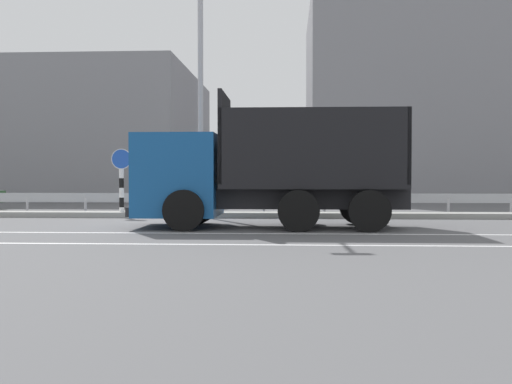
% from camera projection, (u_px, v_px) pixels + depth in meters
% --- Properties ---
extents(ground_plane, '(320.00, 320.00, 0.00)m').
position_uv_depth(ground_plane, '(150.00, 223.00, 17.40)').
color(ground_plane, '#565659').
extents(lane_strip_0, '(65.88, 0.16, 0.01)m').
position_uv_depth(lane_strip_0, '(270.00, 234.00, 14.28)').
color(lane_strip_0, silver).
rests_on(lane_strip_0, ground_plane).
extents(lane_strip_1, '(65.88, 0.16, 0.01)m').
position_uv_depth(lane_strip_1, '(266.00, 245.00, 11.94)').
color(lane_strip_1, silver).
rests_on(lane_strip_1, ground_plane).
extents(median_island, '(36.23, 1.10, 0.18)m').
position_uv_depth(median_island, '(169.00, 214.00, 20.10)').
color(median_island, gray).
rests_on(median_island, ground_plane).
extents(median_guardrail, '(65.88, 0.09, 0.78)m').
position_uv_depth(median_guardrail, '(174.00, 199.00, 20.96)').
color(median_guardrail, '#9EA0A5').
rests_on(median_guardrail, ground_plane).
extents(dump_truck, '(7.22, 2.83, 3.56)m').
position_uv_depth(dump_truck, '(237.00, 179.00, 16.09)').
color(dump_truck, '#144C8C').
rests_on(dump_truck, ground_plane).
extents(median_road_sign, '(0.69, 0.16, 2.30)m').
position_uv_depth(median_road_sign, '(121.00, 182.00, 20.17)').
color(median_road_sign, white).
rests_on(median_road_sign, ground_plane).
extents(street_lamp_1, '(0.71, 2.60, 9.03)m').
position_uv_depth(street_lamp_1, '(200.00, 66.00, 19.81)').
color(street_lamp_1, '#ADADB2').
rests_on(street_lamp_1, ground_plane).
extents(background_building_0, '(21.00, 14.95, 7.83)m').
position_uv_depth(background_building_0, '(33.00, 137.00, 38.80)').
color(background_building_0, gray).
rests_on(background_building_0, ground_plane).
extents(background_building_1, '(16.24, 12.72, 11.85)m').
position_uv_depth(background_building_1, '(437.00, 104.00, 37.79)').
color(background_building_1, gray).
rests_on(background_building_1, ground_plane).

